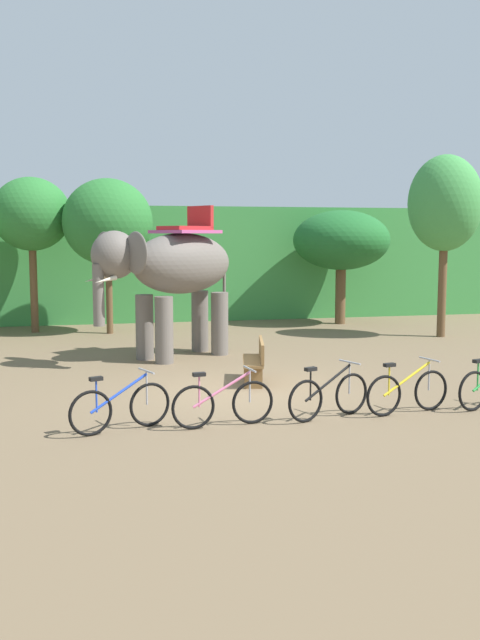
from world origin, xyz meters
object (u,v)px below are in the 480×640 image
tree_center_left (341,241)px  wooden_bench (256,360)px  tree_right (445,204)px  bike_pink (223,403)px  tree_left (108,222)px  tree_center_right (31,215)px  bike_yellow (408,391)px  bike_blue (121,407)px  bike_black (329,395)px  elephant (172,270)px

tree_center_left → wooden_bench: 10.72m
wooden_bench → tree_right: bearing=36.6°
bike_pink → tree_left: bearing=96.0°
tree_center_right → tree_left: size_ratio=1.01×
bike_yellow → wooden_bench: bearing=121.1°
bike_blue → tree_left: bearing=88.0°
tree_center_left → wooden_bench: tree_center_left is taller
bike_blue → bike_black: same height
tree_right → bike_yellow: 10.53m
tree_center_right → bike_yellow: 14.37m
elephant → bike_blue: bearing=-104.7°
bike_pink → wooden_bench: 3.52m
tree_center_left → bike_blue: 14.90m
elephant → bike_blue: 6.88m
elephant → tree_left: bearing=104.5°
bike_pink → bike_black: size_ratio=1.05×
tree_left → bike_yellow: bearing=-68.6°
tree_center_right → tree_right: (12.00, -3.83, 0.28)m
bike_black → bike_yellow: size_ratio=0.96×
tree_center_left → elephant: (-6.61, -5.71, -0.66)m
tree_center_left → bike_black: size_ratio=2.41×
tree_center_right → bike_pink: size_ratio=2.84×
tree_right → elephant: size_ratio=1.34×
elephant → bike_black: 6.89m
bike_blue → wooden_bench: bearing=46.4°
tree_center_left → bike_yellow: bearing=-105.8°
tree_center_right → tree_center_left: size_ratio=1.24×
bike_pink → bike_yellow: same height
tree_center_right → bike_blue: 12.83m
elephant → bike_black: (1.75, -6.41, -1.82)m
bike_blue → bike_yellow: bearing=0.2°
tree_center_right → bike_yellow: size_ratio=2.88×
tree_left → bike_blue: tree_left is taller
bike_pink → wooden_bench: (1.37, 3.24, 0.09)m
bike_black → tree_center_right: bearing=113.5°
tree_right → wooden_bench: bearing=-143.4°
bike_blue → wooden_bench: bike_blue is taller
bike_yellow → bike_pink: bearing=-177.9°
tree_center_right → tree_center_left: (10.19, -0.12, -0.81)m
bike_blue → bike_pink: 1.61m
tree_left → wooden_bench: (2.59, -8.28, -2.96)m
tree_right → tree_center_left: bearing=116.0°
wooden_bench → tree_center_left: bearing=59.4°
elephant → bike_pink: bearing=-90.6°
tree_left → bike_black: 12.18m
tree_left → tree_right: tree_right is taller
bike_yellow → tree_right: bearing=58.1°
tree_center_right → elephant: bearing=-58.5°
tree_center_left → bike_pink: (-6.69, -12.24, -2.48)m
elephant → wooden_bench: bearing=-68.5°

